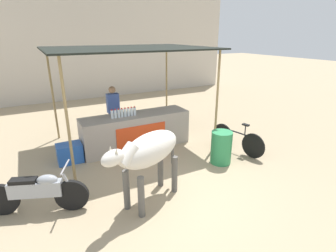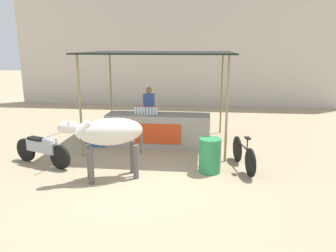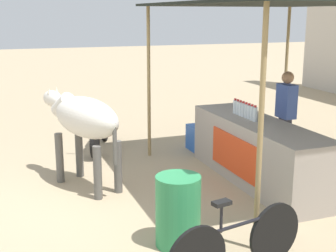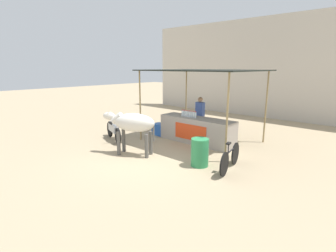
{
  "view_description": "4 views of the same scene",
  "coord_description": "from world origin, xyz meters",
  "px_view_note": "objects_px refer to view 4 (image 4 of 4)",
  "views": [
    {
      "loc": [
        -2.46,
        -4.31,
        3.06
      ],
      "look_at": [
        0.4,
        1.03,
        0.92
      ],
      "focal_mm": 28.0,
      "sensor_mm": 36.0,
      "label": 1
    },
    {
      "loc": [
        1.33,
        -7.03,
        2.91
      ],
      "look_at": [
        0.37,
        1.48,
        0.8
      ],
      "focal_mm": 35.0,
      "sensor_mm": 36.0,
      "label": 2
    },
    {
      "loc": [
        6.02,
        -1.51,
        2.57
      ],
      "look_at": [
        -0.26,
        0.82,
        0.95
      ],
      "focal_mm": 50.0,
      "sensor_mm": 36.0,
      "label": 3
    },
    {
      "loc": [
        5.63,
        -5.7,
        2.83
      ],
      "look_at": [
        -0.21,
        0.81,
        0.85
      ],
      "focal_mm": 28.0,
      "sensor_mm": 36.0,
      "label": 4
    }
  ],
  "objects_px": {
    "cooler_box": "(160,129)",
    "water_barrel": "(200,152)",
    "stall_counter": "(197,130)",
    "motorcycle_parked": "(114,129)",
    "cow": "(132,124)",
    "bicycle_leaning": "(230,158)",
    "vendor_behind_counter": "(200,117)"
  },
  "relations": [
    {
      "from": "cooler_box",
      "to": "water_barrel",
      "type": "bearing_deg",
      "value": -28.63
    },
    {
      "from": "stall_counter",
      "to": "water_barrel",
      "type": "height_order",
      "value": "stall_counter"
    },
    {
      "from": "stall_counter",
      "to": "motorcycle_parked",
      "type": "height_order",
      "value": "stall_counter"
    },
    {
      "from": "stall_counter",
      "to": "cow",
      "type": "bearing_deg",
      "value": -106.23
    },
    {
      "from": "stall_counter",
      "to": "bicycle_leaning",
      "type": "xyz_separation_m",
      "value": [
        2.3,
        -1.6,
        -0.13
      ]
    },
    {
      "from": "cooler_box",
      "to": "bicycle_leaning",
      "type": "height_order",
      "value": "bicycle_leaning"
    },
    {
      "from": "motorcycle_parked",
      "to": "bicycle_leaning",
      "type": "height_order",
      "value": "motorcycle_parked"
    },
    {
      "from": "vendor_behind_counter",
      "to": "water_barrel",
      "type": "distance_m",
      "value": 3.29
    },
    {
      "from": "stall_counter",
      "to": "bicycle_leaning",
      "type": "height_order",
      "value": "stall_counter"
    },
    {
      "from": "water_barrel",
      "to": "cow",
      "type": "distance_m",
      "value": 2.39
    },
    {
      "from": "water_barrel",
      "to": "bicycle_leaning",
      "type": "relative_size",
      "value": 0.5
    },
    {
      "from": "water_barrel",
      "to": "cow",
      "type": "height_order",
      "value": "cow"
    },
    {
      "from": "cow",
      "to": "motorcycle_parked",
      "type": "distance_m",
      "value": 2.08
    },
    {
      "from": "water_barrel",
      "to": "motorcycle_parked",
      "type": "bearing_deg",
      "value": 179.91
    },
    {
      "from": "water_barrel",
      "to": "bicycle_leaning",
      "type": "xyz_separation_m",
      "value": [
        0.81,
        0.31,
        -0.06
      ]
    },
    {
      "from": "stall_counter",
      "to": "vendor_behind_counter",
      "type": "relative_size",
      "value": 1.82
    },
    {
      "from": "water_barrel",
      "to": "bicycle_leaning",
      "type": "distance_m",
      "value": 0.87
    },
    {
      "from": "bicycle_leaning",
      "to": "cooler_box",
      "type": "bearing_deg",
      "value": 160.04
    },
    {
      "from": "vendor_behind_counter",
      "to": "bicycle_leaning",
      "type": "xyz_separation_m",
      "value": [
        2.69,
        -2.35,
        -0.5
      ]
    },
    {
      "from": "stall_counter",
      "to": "vendor_behind_counter",
      "type": "bearing_deg",
      "value": 117.57
    },
    {
      "from": "cow",
      "to": "bicycle_leaning",
      "type": "relative_size",
      "value": 1.11
    },
    {
      "from": "stall_counter",
      "to": "cow",
      "type": "relative_size",
      "value": 1.66
    },
    {
      "from": "bicycle_leaning",
      "to": "motorcycle_parked",
      "type": "bearing_deg",
      "value": -176.45
    },
    {
      "from": "water_barrel",
      "to": "motorcycle_parked",
      "type": "xyz_separation_m",
      "value": [
        -4.11,
        0.01,
        0.02
      ]
    },
    {
      "from": "vendor_behind_counter",
      "to": "motorcycle_parked",
      "type": "distance_m",
      "value": 3.49
    },
    {
      "from": "cooler_box",
      "to": "water_barrel",
      "type": "distance_m",
      "value": 3.78
    },
    {
      "from": "bicycle_leaning",
      "to": "cow",
      "type": "bearing_deg",
      "value": -162.89
    },
    {
      "from": "cooler_box",
      "to": "motorcycle_parked",
      "type": "height_order",
      "value": "motorcycle_parked"
    },
    {
      "from": "cow",
      "to": "cooler_box",
      "type": "bearing_deg",
      "value": 114.11
    },
    {
      "from": "stall_counter",
      "to": "water_barrel",
      "type": "bearing_deg",
      "value": -52.0
    },
    {
      "from": "vendor_behind_counter",
      "to": "cow",
      "type": "relative_size",
      "value": 0.91
    },
    {
      "from": "water_barrel",
      "to": "cow",
      "type": "bearing_deg",
      "value": -164.38
    }
  ]
}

